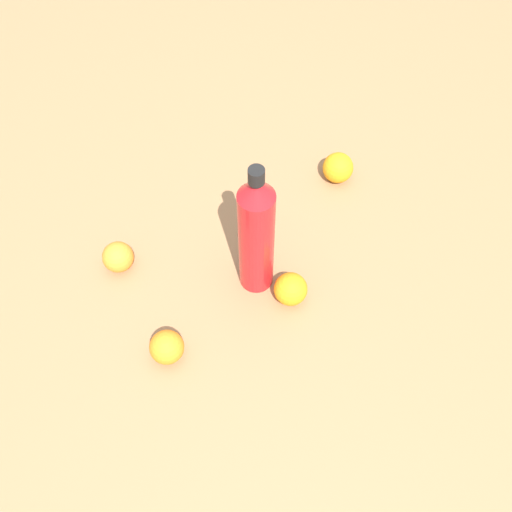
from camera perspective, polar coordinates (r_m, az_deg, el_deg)
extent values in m
plane|color=olive|center=(1.19, 0.76, -2.96)|extent=(2.40, 2.40, 0.00)
cylinder|color=red|center=(1.09, 0.00, 1.34)|extent=(0.06, 0.06, 0.25)
cone|color=red|center=(0.98, 0.00, 6.16)|extent=(0.06, 0.06, 0.04)
cylinder|color=black|center=(0.95, 0.00, 7.36)|extent=(0.03, 0.03, 0.03)
sphere|color=orange|center=(1.22, -12.59, -0.09)|extent=(0.06, 0.06, 0.06)
sphere|color=orange|center=(1.15, 3.21, -3.06)|extent=(0.06, 0.06, 0.06)
sphere|color=orange|center=(1.34, 7.56, 8.06)|extent=(0.07, 0.07, 0.07)
sphere|color=orange|center=(1.11, -8.22, -8.31)|extent=(0.06, 0.06, 0.06)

